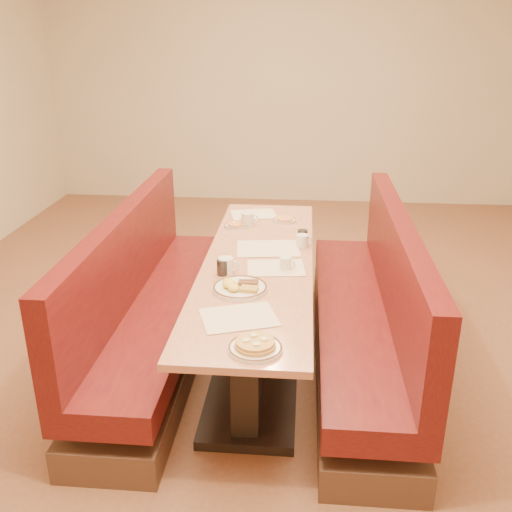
# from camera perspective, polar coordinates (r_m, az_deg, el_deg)

# --- Properties ---
(ground) EXTENTS (8.00, 8.00, 0.00)m
(ground) POSITION_cam_1_polar(r_m,az_deg,el_deg) (4.03, 0.20, -10.43)
(ground) COLOR #9E6647
(ground) RESTS_ON ground
(room_envelope) EXTENTS (6.04, 8.04, 2.82)m
(room_envelope) POSITION_cam_1_polar(r_m,az_deg,el_deg) (3.41, 0.25, 18.14)
(room_envelope) COLOR beige
(room_envelope) RESTS_ON ground
(diner_table) EXTENTS (0.70, 2.50, 0.75)m
(diner_table) POSITION_cam_1_polar(r_m,az_deg,el_deg) (3.84, 0.21, -5.71)
(diner_table) COLOR black
(diner_table) RESTS_ON ground
(booth_left) EXTENTS (0.55, 2.50, 1.05)m
(booth_left) POSITION_cam_1_polar(r_m,az_deg,el_deg) (3.97, -10.43, -5.35)
(booth_left) COLOR #4C3326
(booth_left) RESTS_ON ground
(booth_right) EXTENTS (0.55, 2.50, 1.05)m
(booth_right) POSITION_cam_1_polar(r_m,az_deg,el_deg) (3.86, 11.16, -6.22)
(booth_right) COLOR #4C3326
(booth_right) RESTS_ON ground
(placemat_near_left) EXTENTS (0.46, 0.40, 0.00)m
(placemat_near_left) POSITION_cam_1_polar(r_m,az_deg,el_deg) (2.98, -1.72, -6.14)
(placemat_near_left) COLOR #F6E2C1
(placemat_near_left) RESTS_ON diner_table
(placemat_near_right) EXTENTS (0.38, 0.30, 0.00)m
(placemat_near_right) POSITION_cam_1_polar(r_m,az_deg,el_deg) (3.58, 1.99, -1.18)
(placemat_near_right) COLOR #F6E2C1
(placemat_near_right) RESTS_ON diner_table
(placemat_far_left) EXTENTS (0.41, 0.34, 0.00)m
(placemat_far_left) POSITION_cam_1_polar(r_m,az_deg,el_deg) (4.60, -0.25, 4.20)
(placemat_far_left) COLOR #F6E2C1
(placemat_far_left) RESTS_ON diner_table
(placemat_far_right) EXTENTS (0.46, 0.37, 0.00)m
(placemat_far_right) POSITION_cam_1_polar(r_m,az_deg,el_deg) (3.89, 1.21, 0.77)
(placemat_far_right) COLOR #F6E2C1
(placemat_far_right) RESTS_ON diner_table
(pancake_plate) EXTENTS (0.26, 0.26, 0.06)m
(pancake_plate) POSITION_cam_1_polar(r_m,az_deg,el_deg) (2.70, -0.08, -8.99)
(pancake_plate) COLOR silver
(pancake_plate) RESTS_ON diner_table
(eggs_plate) EXTENTS (0.32, 0.32, 0.06)m
(eggs_plate) POSITION_cam_1_polar(r_m,az_deg,el_deg) (3.28, -1.68, -3.12)
(eggs_plate) COLOR silver
(eggs_plate) RESTS_ON diner_table
(extra_plate_mid) EXTENTS (0.19, 0.19, 0.04)m
(extra_plate_mid) POSITION_cam_1_polar(r_m,az_deg,el_deg) (4.45, 2.86, 3.63)
(extra_plate_mid) COLOR silver
(extra_plate_mid) RESTS_ON diner_table
(extra_plate_far) EXTENTS (0.19, 0.19, 0.04)m
(extra_plate_far) POSITION_cam_1_polar(r_m,az_deg,el_deg) (4.32, -2.01, 3.09)
(extra_plate_far) COLOR silver
(extra_plate_far) RESTS_ON diner_table
(coffee_mug_a) EXTENTS (0.10, 0.07, 0.08)m
(coffee_mug_a) POSITION_cam_1_polar(r_m,az_deg,el_deg) (3.56, 3.02, -0.68)
(coffee_mug_a) COLOR silver
(coffee_mug_a) RESTS_ON diner_table
(coffee_mug_b) EXTENTS (0.13, 0.09, 0.10)m
(coffee_mug_b) POSITION_cam_1_polar(r_m,az_deg,el_deg) (3.50, -2.97, -0.93)
(coffee_mug_b) COLOR silver
(coffee_mug_b) RESTS_ON diner_table
(coffee_mug_c) EXTENTS (0.11, 0.08, 0.09)m
(coffee_mug_c) POSITION_cam_1_polar(r_m,az_deg,el_deg) (3.92, 4.70, 1.55)
(coffee_mug_c) COLOR silver
(coffee_mug_c) RESTS_ON diner_table
(coffee_mug_d) EXTENTS (0.13, 0.09, 0.10)m
(coffee_mug_d) POSITION_cam_1_polar(r_m,az_deg,el_deg) (4.34, -0.80, 3.73)
(coffee_mug_d) COLOR silver
(coffee_mug_d) RESTS_ON diner_table
(soda_tumbler_near) EXTENTS (0.07, 0.07, 0.10)m
(soda_tumbler_near) POSITION_cam_1_polar(r_m,az_deg,el_deg) (3.48, -3.36, -1.13)
(soda_tumbler_near) COLOR black
(soda_tumbler_near) RESTS_ON diner_table
(soda_tumbler_mid) EXTENTS (0.07, 0.07, 0.09)m
(soda_tumbler_mid) POSITION_cam_1_polar(r_m,az_deg,el_deg) (4.00, 4.67, 1.96)
(soda_tumbler_mid) COLOR black
(soda_tumbler_mid) RESTS_ON diner_table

